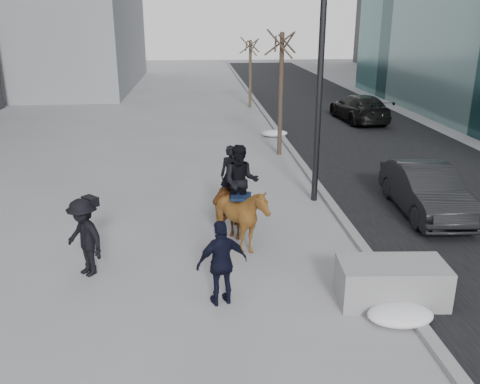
{
  "coord_description": "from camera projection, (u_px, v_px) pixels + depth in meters",
  "views": [
    {
      "loc": [
        -0.96,
        -10.03,
        5.38
      ],
      "look_at": [
        0.0,
        1.2,
        1.5
      ],
      "focal_mm": 38.0,
      "sensor_mm": 36.0,
      "label": 1
    }
  ],
  "objects": [
    {
      "name": "curb",
      "position": [
        294.0,
        154.0,
        20.92
      ],
      "size": [
        0.25,
        90.0,
        0.12
      ],
      "primitive_type": "cube",
      "color": "gray",
      "rests_on": "ground"
    },
    {
      "name": "tree_far",
      "position": [
        250.0,
        71.0,
        31.34
      ],
      "size": [
        1.2,
        1.2,
        4.54
      ],
      "primitive_type": null,
      "color": "#393022",
      "rests_on": "ground"
    },
    {
      "name": "snow_piles",
      "position": [
        310.0,
        184.0,
        16.78
      ],
      "size": [
        1.24,
        16.43,
        0.32
      ],
      "color": "silver",
      "rests_on": "ground"
    },
    {
      "name": "camera_crew",
      "position": [
        84.0,
        237.0,
        10.97
      ],
      "size": [
        1.27,
        1.26,
        1.75
      ],
      "color": "black",
      "rests_on": "ground"
    },
    {
      "name": "car_far",
      "position": [
        359.0,
        108.0,
        27.54
      ],
      "size": [
        2.35,
        5.14,
        1.46
      ],
      "primitive_type": "imported",
      "rotation": [
        0.0,
        0.0,
        3.2
      ],
      "color": "black",
      "rests_on": "ground"
    },
    {
      "name": "planter",
      "position": [
        392.0,
        282.0,
        10.04
      ],
      "size": [
        2.16,
        1.19,
        0.83
      ],
      "primitive_type": "cube",
      "rotation": [
        0.0,
        0.0,
        -0.07
      ],
      "color": "gray",
      "rests_on": "ground"
    },
    {
      "name": "car_near",
      "position": [
        426.0,
        190.0,
        14.53
      ],
      "size": [
        1.72,
        4.33,
        1.4
      ],
      "primitive_type": "imported",
      "rotation": [
        0.0,
        0.0,
        -0.06
      ],
      "color": "black",
      "rests_on": "ground"
    },
    {
      "name": "road",
      "position": [
        388.0,
        153.0,
        21.26
      ],
      "size": [
        8.0,
        90.0,
        0.01
      ],
      "primitive_type": "cube",
      "color": "black",
      "rests_on": "ground"
    },
    {
      "name": "mounted_right",
      "position": [
        241.0,
        210.0,
        12.11
      ],
      "size": [
        1.55,
        1.7,
        2.59
      ],
      "color": "#522C10",
      "rests_on": "ground"
    },
    {
      "name": "feeder",
      "position": [
        222.0,
        263.0,
        9.83
      ],
      "size": [
        1.11,
        0.99,
        1.75
      ],
      "color": "black",
      "rests_on": "ground"
    },
    {
      "name": "mounted_left",
      "position": [
        232.0,
        200.0,
        13.29
      ],
      "size": [
        1.07,
        1.86,
        2.28
      ],
      "color": "#45280D",
      "rests_on": "ground"
    },
    {
      "name": "tree_near",
      "position": [
        281.0,
        89.0,
        20.19
      ],
      "size": [
        1.2,
        1.2,
        5.39
      ],
      "primitive_type": null,
      "color": "#362620",
      "rests_on": "ground"
    },
    {
      "name": "lamppost",
      "position": [
        323.0,
        32.0,
        14.09
      ],
      "size": [
        0.25,
        1.26,
        9.09
      ],
      "color": "black",
      "rests_on": "ground"
    },
    {
      "name": "ground",
      "position": [
        245.0,
        273.0,
        11.27
      ],
      "size": [
        120.0,
        120.0,
        0.0
      ],
      "primitive_type": "plane",
      "color": "gray",
      "rests_on": "ground"
    }
  ]
}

